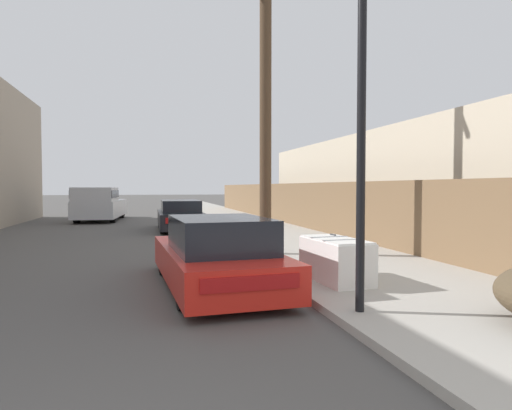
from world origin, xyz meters
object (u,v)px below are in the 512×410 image
Objects in this scene: street_lamp at (361,115)px; utility_pole at (266,104)px; parked_sports_car_red at (216,256)px; discarded_fridge at (336,260)px; pickup_truck at (99,204)px; car_parked_mid at (180,216)px.

utility_pole is at bearing 88.54° from street_lamp.
utility_pole is at bearing 57.47° from parked_sports_car_red.
discarded_fridge is 3.04m from street_lamp.
utility_pole is 1.61× the size of street_lamp.
discarded_fridge is 0.23× the size of utility_pole.
parked_sports_car_red is 0.78× the size of pickup_truck.
pickup_truck reaches higher than parked_sports_car_red.
utility_pole reaches higher than parked_sports_car_red.
car_parked_mid is 0.63× the size of utility_pole.
parked_sports_car_red is at bearing -90.68° from car_parked_mid.
pickup_truck is 20.67m from street_lamp.
car_parked_mid is at bearing 95.81° from street_lamp.
parked_sports_car_red is (-2.09, 0.45, 0.08)m from discarded_fridge.
street_lamp is at bearing 108.78° from pickup_truck.
street_lamp reaches higher than parked_sports_car_red.
car_parked_mid is 1.01× the size of street_lamp.
car_parked_mid reaches higher than discarded_fridge.
pickup_truck is (-3.82, 6.19, 0.31)m from car_parked_mid.
pickup_truck is at bearing 98.20° from parked_sports_car_red.
discarded_fridge is 0.36× the size of car_parked_mid.
pickup_truck is at bearing 103.85° from discarded_fridge.
parked_sports_car_red is 17.88m from pickup_truck.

